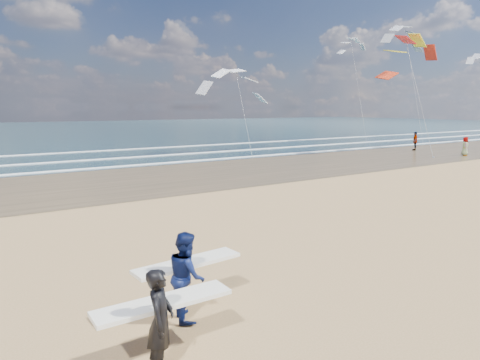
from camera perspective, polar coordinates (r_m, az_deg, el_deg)
wet_sand_strip at (r=33.35m, az=12.22°, el=2.67°), size 220.00×12.00×0.01m
ocean at (r=80.87m, az=-16.20°, el=6.50°), size 220.00×100.00×0.02m
foam_breakers at (r=41.03m, az=2.16°, el=4.22°), size 220.00×11.70×0.05m
surfer_near at (r=6.82m, az=-10.47°, el=-17.62°), size 2.20×0.97×1.63m
surfer_far at (r=8.28m, az=-7.12°, el=-12.37°), size 2.24×1.18×1.68m
beachgoer_0 at (r=39.90m, az=27.82°, el=4.00°), size 0.90×0.84×1.55m
beachgoer_1 at (r=42.83m, az=22.31°, el=4.82°), size 1.07×0.89×1.71m
kite_0 at (r=39.14m, az=22.13°, el=12.91°), size 7.29×4.90×10.99m
kite_1 at (r=36.02m, az=0.07°, el=11.17°), size 6.70×4.84×8.30m
kite_2 at (r=53.11m, az=21.90°, el=13.48°), size 6.53×4.82×14.23m
kite_5 at (r=53.64m, az=15.42°, el=12.23°), size 4.45×4.59×12.97m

